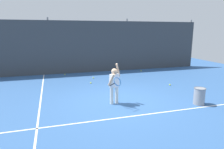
{
  "coord_description": "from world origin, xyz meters",
  "views": [
    {
      "loc": [
        -2.2,
        -6.36,
        2.41
      ],
      "look_at": [
        -0.13,
        0.5,
        0.85
      ],
      "focal_mm": 32.46,
      "sensor_mm": 36.0,
      "label": 1
    }
  ],
  "objects_px": {
    "tennis_ball_1": "(111,85)",
    "tennis_ball_3": "(141,71)",
    "tennis_ball_2": "(65,74)",
    "ball_hopper": "(199,96)",
    "tennis_ball_5": "(170,85)",
    "tennis_player": "(114,83)",
    "tennis_ball_0": "(93,78)",
    "tennis_ball_4": "(91,83)"
  },
  "relations": [
    {
      "from": "tennis_ball_3",
      "to": "tennis_ball_2",
      "type": "bearing_deg",
      "value": 177.19
    },
    {
      "from": "ball_hopper",
      "to": "tennis_ball_0",
      "type": "bearing_deg",
      "value": 119.22
    },
    {
      "from": "ball_hopper",
      "to": "tennis_ball_5",
      "type": "relative_size",
      "value": 8.52
    },
    {
      "from": "tennis_ball_1",
      "to": "tennis_ball_4",
      "type": "height_order",
      "value": "same"
    },
    {
      "from": "tennis_ball_0",
      "to": "tennis_ball_4",
      "type": "bearing_deg",
      "value": -108.51
    },
    {
      "from": "tennis_ball_3",
      "to": "tennis_ball_5",
      "type": "xyz_separation_m",
      "value": [
        -0.15,
        -3.38,
        0.0
      ]
    },
    {
      "from": "tennis_ball_0",
      "to": "tennis_ball_3",
      "type": "height_order",
      "value": "same"
    },
    {
      "from": "tennis_ball_1",
      "to": "tennis_ball_4",
      "type": "xyz_separation_m",
      "value": [
        -0.76,
        0.69,
        0.0
      ]
    },
    {
      "from": "ball_hopper",
      "to": "tennis_ball_5",
      "type": "height_order",
      "value": "ball_hopper"
    },
    {
      "from": "tennis_ball_1",
      "to": "tennis_ball_3",
      "type": "relative_size",
      "value": 1.0
    },
    {
      "from": "tennis_ball_3",
      "to": "tennis_ball_4",
      "type": "xyz_separation_m",
      "value": [
        -3.49,
        -2.02,
        0.0
      ]
    },
    {
      "from": "tennis_ball_0",
      "to": "tennis_ball_4",
      "type": "height_order",
      "value": "same"
    },
    {
      "from": "tennis_ball_3",
      "to": "tennis_ball_0",
      "type": "bearing_deg",
      "value": -161.72
    },
    {
      "from": "tennis_player",
      "to": "tennis_ball_0",
      "type": "xyz_separation_m",
      "value": [
        0.07,
        3.82,
        -0.69
      ]
    },
    {
      "from": "ball_hopper",
      "to": "tennis_ball_4",
      "type": "height_order",
      "value": "ball_hopper"
    },
    {
      "from": "tennis_ball_2",
      "to": "tennis_ball_1",
      "type": "bearing_deg",
      "value": -58.68
    },
    {
      "from": "ball_hopper",
      "to": "tennis_ball_0",
      "type": "relative_size",
      "value": 8.52
    },
    {
      "from": "tennis_ball_2",
      "to": "ball_hopper",
      "type": "bearing_deg",
      "value": -56.29
    },
    {
      "from": "tennis_player",
      "to": "tennis_ball_5",
      "type": "distance_m",
      "value": 3.49
    },
    {
      "from": "tennis_ball_1",
      "to": "tennis_ball_3",
      "type": "distance_m",
      "value": 3.84
    },
    {
      "from": "tennis_player",
      "to": "ball_hopper",
      "type": "distance_m",
      "value": 2.85
    },
    {
      "from": "tennis_ball_5",
      "to": "tennis_player",
      "type": "bearing_deg",
      "value": -154.22
    },
    {
      "from": "tennis_player",
      "to": "ball_hopper",
      "type": "xyz_separation_m",
      "value": [
        2.69,
        -0.86,
        -0.44
      ]
    },
    {
      "from": "tennis_ball_1",
      "to": "ball_hopper",
      "type": "bearing_deg",
      "value": -54.08
    },
    {
      "from": "tennis_ball_1",
      "to": "tennis_ball_4",
      "type": "distance_m",
      "value": 1.03
    },
    {
      "from": "tennis_ball_1",
      "to": "tennis_ball_4",
      "type": "bearing_deg",
      "value": 137.8
    },
    {
      "from": "tennis_ball_2",
      "to": "tennis_ball_5",
      "type": "xyz_separation_m",
      "value": [
        4.36,
        -3.6,
        0.0
      ]
    },
    {
      "from": "tennis_ball_4",
      "to": "tennis_ball_5",
      "type": "bearing_deg",
      "value": -22.13
    },
    {
      "from": "tennis_player",
      "to": "tennis_ball_1",
      "type": "relative_size",
      "value": 20.46
    },
    {
      "from": "tennis_ball_1",
      "to": "tennis_ball_4",
      "type": "relative_size",
      "value": 1.0
    },
    {
      "from": "tennis_ball_3",
      "to": "tennis_ball_5",
      "type": "distance_m",
      "value": 3.38
    },
    {
      "from": "tennis_ball_0",
      "to": "tennis_ball_4",
      "type": "distance_m",
      "value": 1.03
    },
    {
      "from": "ball_hopper",
      "to": "tennis_ball_3",
      "type": "bearing_deg",
      "value": 84.59
    },
    {
      "from": "tennis_ball_3",
      "to": "tennis_ball_1",
      "type": "bearing_deg",
      "value": -135.13
    },
    {
      "from": "tennis_ball_1",
      "to": "tennis_ball_5",
      "type": "relative_size",
      "value": 1.0
    },
    {
      "from": "tennis_ball_0",
      "to": "ball_hopper",
      "type": "bearing_deg",
      "value": -60.78
    },
    {
      "from": "ball_hopper",
      "to": "tennis_ball_2",
      "type": "relative_size",
      "value": 8.52
    },
    {
      "from": "tennis_ball_0",
      "to": "tennis_ball_2",
      "type": "xyz_separation_m",
      "value": [
        -1.35,
        1.27,
        0.0
      ]
    },
    {
      "from": "ball_hopper",
      "to": "tennis_ball_2",
      "type": "bearing_deg",
      "value": 123.71
    },
    {
      "from": "ball_hopper",
      "to": "tennis_ball_2",
      "type": "height_order",
      "value": "ball_hopper"
    },
    {
      "from": "tennis_ball_5",
      "to": "tennis_ball_0",
      "type": "bearing_deg",
      "value": 142.23
    },
    {
      "from": "ball_hopper",
      "to": "tennis_ball_3",
      "type": "relative_size",
      "value": 8.52
    }
  ]
}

